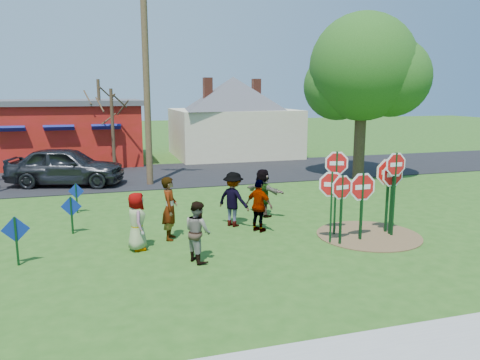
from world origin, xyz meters
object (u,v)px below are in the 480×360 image
Objects in this scene: stop_sign_a at (332,191)px; stop_sign_b at (336,171)px; person_b at (170,208)px; person_a at (137,221)px; suv at (66,166)px; leafy_tree at (365,73)px; stop_sign_d at (388,177)px; stop_sign_c at (395,175)px; utility_pole at (146,74)px.

stop_sign_b reaches higher than stop_sign_a.
person_b is at bearing -176.61° from stop_sign_b.
stop_sign_b is 1.67× the size of person_a.
suv reaches higher than person_a.
suv is 0.65× the size of leafy_tree.
suv is at bearing 137.94° from stop_sign_d.
stop_sign_c is at bearing -90.08° from stop_sign_d.
stop_sign_c is at bearing -115.34° from leafy_tree.
utility_pole reaches higher than suv.
person_a is (-7.65, 0.95, -1.11)m from stop_sign_c.
stop_sign_b reaches higher than stop_sign_d.
person_a is 1.25m from person_b.
stop_sign_d is 1.52× the size of person_a.
person_a is at bearing 139.53° from person_b.
stop_sign_c is 1.09× the size of stop_sign_d.
stop_sign_c is 1.66× the size of person_a.
stop_sign_c reaches higher than stop_sign_a.
leafy_tree reaches higher than person_b.
person_a is at bearing 167.54° from stop_sign_c.
leafy_tree is (10.58, -1.37, 0.12)m from utility_pole.
suv is 0.54× the size of utility_pole.
person_b reaches higher than suv.
utility_pole is (-4.17, 10.43, 3.61)m from stop_sign_a.
stop_sign_a reaches higher than person_b.
stop_sign_a is at bearing -128.99° from suv.
person_b is at bearing -60.64° from person_a.
person_a is 10.56m from suv.
stop_sign_b is at bearing 84.09° from stop_sign_a.
suv is at bearing 35.64° from person_b.
stop_sign_d is 1.31× the size of person_b.
stop_sign_c is at bearing -5.12° from stop_sign_b.
utility_pole is (-4.68, 9.72, 3.18)m from stop_sign_b.
leafy_tree is at bearing 84.23° from stop_sign_a.
person_a is 15.03m from leafy_tree.
stop_sign_b is 1.44× the size of person_b.
suv is 15.21m from leafy_tree.
leafy_tree is at bearing 68.55° from stop_sign_d.
stop_sign_a is 0.23× the size of utility_pole.
stop_sign_a is 11.80m from utility_pole.
person_b is at bearing -143.98° from suv.
person_b is 0.23× the size of leafy_tree.
leafy_tree reaches higher than stop_sign_a.
utility_pole is 10.67m from leafy_tree.
stop_sign_d is 10.19m from leafy_tree.
leafy_tree is at bearing 69.86° from stop_sign_b.
stop_sign_c is 7.79m from person_a.
person_a is 0.31× the size of suv.
stop_sign_a is at bearing -110.29° from stop_sign_b.
person_a is at bearing -150.54° from suv.
person_b is (-6.65, 1.27, -0.82)m from stop_sign_d.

